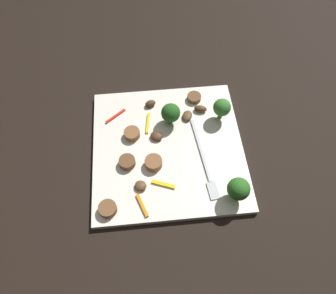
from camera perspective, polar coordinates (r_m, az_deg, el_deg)
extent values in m
plane|color=black|center=(0.64, 0.00, -0.58)|extent=(1.40, 1.40, 0.00)
cube|color=white|center=(0.64, 0.00, -0.29)|extent=(0.30, 0.30, 0.01)
cube|color=silver|center=(0.63, 5.96, -0.42)|extent=(0.14, 0.02, 0.00)
cube|color=silver|center=(0.59, 8.20, -7.85)|extent=(0.04, 0.02, 0.00)
cylinder|color=#296420|center=(0.66, 0.48, 5.12)|extent=(0.01, 0.01, 0.02)
sphere|color=#235B1E|center=(0.64, 0.49, 6.21)|extent=(0.04, 0.04, 0.04)
cylinder|color=#408630|center=(0.67, 9.48, 5.94)|extent=(0.01, 0.01, 0.02)
sphere|color=#387A2D|center=(0.65, 9.76, 7.09)|extent=(0.04, 0.04, 0.04)
cylinder|color=#347525|center=(0.59, 12.25, -8.30)|extent=(0.01, 0.01, 0.02)
sphere|color=#2D6B23|center=(0.57, 12.68, -7.43)|extent=(0.04, 0.04, 0.04)
cylinder|color=brown|center=(0.58, -10.87, -10.94)|extent=(0.04, 0.04, 0.01)
cylinder|color=brown|center=(0.70, 4.76, 8.93)|extent=(0.04, 0.04, 0.01)
cylinder|color=brown|center=(0.64, -6.56, 2.42)|extent=(0.04, 0.04, 0.01)
cylinder|color=brown|center=(0.61, -7.41, -2.72)|extent=(0.04, 0.04, 0.01)
cylinder|color=brown|center=(0.61, -2.64, -2.86)|extent=(0.04, 0.04, 0.02)
ellipsoid|color=brown|center=(0.59, -5.01, -7.03)|extent=(0.03, 0.03, 0.01)
ellipsoid|color=#4C331E|center=(0.64, -2.09, 2.01)|extent=(0.03, 0.03, 0.01)
ellipsoid|color=#422B19|center=(0.69, -3.23, 7.86)|extent=(0.02, 0.03, 0.01)
ellipsoid|color=brown|center=(0.67, 3.52, 5.68)|extent=(0.03, 0.03, 0.01)
ellipsoid|color=#4C331E|center=(0.68, 5.92, 6.91)|extent=(0.02, 0.03, 0.01)
cube|color=red|center=(0.68, -9.49, 5.56)|extent=(0.03, 0.04, 0.00)
cube|color=yellow|center=(0.59, -0.83, -6.77)|extent=(0.02, 0.04, 0.00)
cube|color=orange|center=(0.58, -4.70, -10.51)|extent=(0.05, 0.02, 0.00)
cube|color=yellow|center=(0.66, -3.67, 4.36)|extent=(0.05, 0.01, 0.00)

